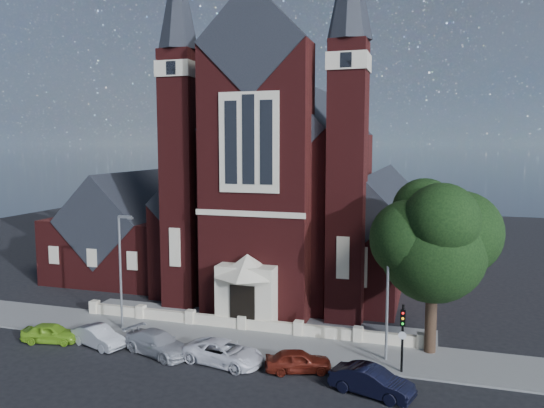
{
  "coord_description": "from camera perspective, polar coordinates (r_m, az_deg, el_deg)",
  "views": [
    {
      "loc": [
        12.34,
        -27.03,
        12.89
      ],
      "look_at": [
        0.46,
        12.0,
        8.27
      ],
      "focal_mm": 35.0,
      "sensor_mm": 36.0,
      "label": 1
    }
  ],
  "objects": [
    {
      "name": "pavement_strip",
      "position": [
        36.23,
        -4.28,
        -14.41
      ],
      "size": [
        60.0,
        5.0,
        0.12
      ],
      "primitive_type": "cube",
      "color": "slate",
      "rests_on": "ground"
    },
    {
      "name": "car_dark_red",
      "position": [
        31.43,
        2.83,
        -16.49
      ],
      "size": [
        4.06,
        2.69,
        1.29
      ],
      "primitive_type": "imported",
      "rotation": [
        0.0,
        0.0,
        1.91
      ],
      "color": "#601A10",
      "rests_on": "ground"
    },
    {
      "name": "ground",
      "position": [
        45.66,
        0.56,
        -9.94
      ],
      "size": [
        120.0,
        120.0,
        0.0
      ],
      "primitive_type": "plane",
      "color": "black",
      "rests_on": "ground"
    },
    {
      "name": "church",
      "position": [
        51.69,
        3.05,
        1.23
      ],
      "size": [
        20.01,
        34.9,
        29.2
      ],
      "color": "#461312",
      "rests_on": "ground"
    },
    {
      "name": "street_tree",
      "position": [
        33.27,
        17.14,
        -4.11
      ],
      "size": [
        6.4,
        6.6,
        10.7
      ],
      "color": "black",
      "rests_on": "ground"
    },
    {
      "name": "forecourt_wall",
      "position": [
        37.98,
        -3.16,
        -13.39
      ],
      "size": [
        24.0,
        0.4,
        0.9
      ],
      "primitive_type": "cube",
      "color": "beige",
      "rests_on": "ground"
    },
    {
      "name": "street_lamp_left",
      "position": [
        37.97,
        -15.89,
        -6.41
      ],
      "size": [
        1.16,
        0.22,
        8.09
      ],
      "color": "gray",
      "rests_on": "ground"
    },
    {
      "name": "traffic_signal",
      "position": [
        31.24,
        13.87,
        -13.01
      ],
      "size": [
        0.28,
        0.42,
        4.0
      ],
      "color": "black",
      "rests_on": "ground"
    },
    {
      "name": "car_silver_b",
      "position": [
        34.44,
        -12.18,
        -14.44
      ],
      "size": [
        5.16,
        3.46,
        1.39
      ],
      "primitive_type": "imported",
      "rotation": [
        0.0,
        0.0,
        1.22
      ],
      "color": "#9FA1A6",
      "rests_on": "ground"
    },
    {
      "name": "street_lamp_right",
      "position": [
        32.2,
        12.49,
        -8.63
      ],
      "size": [
        1.16,
        0.22,
        8.09
      ],
      "color": "gray",
      "rests_on": "ground"
    },
    {
      "name": "parish_hall",
      "position": [
        53.94,
        -15.06,
        -3.24
      ],
      "size": [
        12.0,
        12.2,
        10.24
      ],
      "color": "#461312",
      "rests_on": "ground"
    },
    {
      "name": "forecourt_paving",
      "position": [
        39.76,
        -2.15,
        -12.47
      ],
      "size": [
        26.0,
        3.0,
        0.14
      ],
      "primitive_type": "cube",
      "color": "slate",
      "rests_on": "ground"
    },
    {
      "name": "car_silver_a",
      "position": [
        36.64,
        -18.18,
        -13.39
      ],
      "size": [
        4.2,
        2.55,
        1.31
      ],
      "primitive_type": "imported",
      "rotation": [
        0.0,
        0.0,
        1.25
      ],
      "color": "#ACAFB3",
      "rests_on": "ground"
    },
    {
      "name": "car_white_suv",
      "position": [
        32.51,
        -5.18,
        -15.63
      ],
      "size": [
        5.24,
        3.15,
        1.36
      ],
      "primitive_type": "imported",
      "rotation": [
        0.0,
        0.0,
        1.38
      ],
      "color": "white",
      "rests_on": "ground"
    },
    {
      "name": "car_navy",
      "position": [
        29.28,
        10.67,
        -18.23
      ],
      "size": [
        4.62,
        2.69,
        1.44
      ],
      "primitive_type": "imported",
      "rotation": [
        0.0,
        0.0,
        1.28
      ],
      "color": "black",
      "rests_on": "ground"
    },
    {
      "name": "car_lime_van",
      "position": [
        38.4,
        -22.67,
        -12.67
      ],
      "size": [
        3.94,
        2.18,
        1.27
      ],
      "primitive_type": "imported",
      "rotation": [
        0.0,
        0.0,
        1.76
      ],
      "color": "#84C026",
      "rests_on": "ground"
    }
  ]
}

